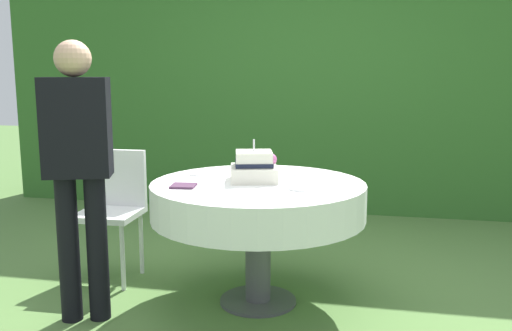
% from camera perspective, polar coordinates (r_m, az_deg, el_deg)
% --- Properties ---
extents(ground_plane, '(20.00, 20.00, 0.00)m').
position_cam_1_polar(ground_plane, '(3.57, 0.21, -13.92)').
color(ground_plane, '#547A3D').
extents(foliage_hedge, '(6.51, 0.59, 2.96)m').
position_cam_1_polar(foliage_hedge, '(5.87, 5.50, 10.10)').
color(foliage_hedge, '#336628').
rests_on(foliage_hedge, ground_plane).
extents(cake_table, '(1.30, 1.30, 0.77)m').
position_cam_1_polar(cake_table, '(3.37, 0.22, -3.73)').
color(cake_table, '#4C4C51').
rests_on(cake_table, ground_plane).
extents(wedding_cake, '(0.34, 0.34, 0.26)m').
position_cam_1_polar(wedding_cake, '(3.38, -0.15, -0.17)').
color(wedding_cake, silver).
rests_on(wedding_cake, cake_table).
extents(serving_plate_near, '(0.14, 0.14, 0.01)m').
position_cam_1_polar(serving_plate_near, '(3.75, 1.68, -0.41)').
color(serving_plate_near, white).
rests_on(serving_plate_near, cake_table).
extents(serving_plate_far, '(0.12, 0.12, 0.01)m').
position_cam_1_polar(serving_plate_far, '(3.15, 4.43, -2.39)').
color(serving_plate_far, white).
rests_on(serving_plate_far, cake_table).
extents(serving_plate_left, '(0.12, 0.12, 0.01)m').
position_cam_1_polar(serving_plate_left, '(3.60, -5.83, -0.88)').
color(serving_plate_left, white).
rests_on(serving_plate_left, cake_table).
extents(serving_plate_right, '(0.13, 0.13, 0.01)m').
position_cam_1_polar(serving_plate_right, '(3.62, 4.03, -0.81)').
color(serving_plate_right, white).
rests_on(serving_plate_right, cake_table).
extents(napkin_stack, '(0.15, 0.15, 0.01)m').
position_cam_1_polar(napkin_stack, '(3.24, -7.51, -2.09)').
color(napkin_stack, '#4C2D47').
rests_on(napkin_stack, cake_table).
extents(garden_chair, '(0.41, 0.41, 0.89)m').
position_cam_1_polar(garden_chair, '(3.96, -14.51, -3.62)').
color(garden_chair, white).
rests_on(garden_chair, ground_plane).
extents(standing_person, '(0.40, 0.30, 1.60)m').
position_cam_1_polar(standing_person, '(3.24, -17.88, 0.31)').
color(standing_person, black).
rests_on(standing_person, ground_plane).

